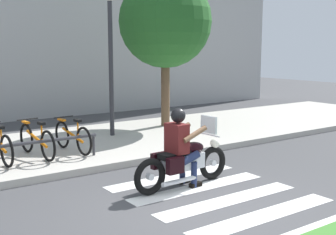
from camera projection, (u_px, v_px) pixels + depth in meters
The scene contains 14 objects.
ground_plane at pixel (198, 208), 6.81m from camera, with size 48.00×48.00×0.00m, color #424244.
sidewalk at pixel (73, 147), 10.74m from camera, with size 24.00×4.40×0.15m, color #B7B2A8.
crosswalk_stripe_0 at pixel (310, 233), 5.89m from camera, with size 2.80×0.40×0.01m, color white.
crosswalk_stripe_1 at pixel (266, 215), 6.54m from camera, with size 2.80×0.40×0.01m, color white.
crosswalk_stripe_2 at pixel (229, 200), 7.18m from camera, with size 2.80×0.40×0.01m, color white.
crosswalk_stripe_3 at pixel (198, 187), 7.83m from camera, with size 2.80×0.40×0.01m, color white.
crosswalk_stripe_4 at pixel (172, 177), 8.48m from camera, with size 2.80×0.40×0.01m, color white.
motorcycle at pixel (184, 162), 7.83m from camera, with size 2.11×0.65×1.23m.
rider at pixel (180, 142), 7.72m from camera, with size 0.65×0.56×1.44m.
bicycle_3 at pixel (37, 141), 9.36m from camera, with size 0.48×1.73×0.80m.
bicycle_4 at pixel (73, 137), 9.83m from camera, with size 0.48×1.64×0.78m.
bike_rack at pixel (4, 148), 8.45m from camera, with size 3.86×0.07×0.49m.
street_lamp at pixel (111, 50), 11.44m from camera, with size 0.28×0.28×3.94m.
tree_near_rack at pixel (165, 22), 12.78m from camera, with size 2.72×2.72×4.61m.
Camera 1 is at (-4.12, -5.06, 2.47)m, focal length 46.81 mm.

